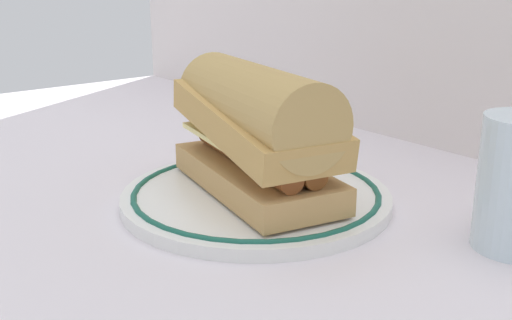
% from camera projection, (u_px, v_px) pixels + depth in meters
% --- Properties ---
extents(ground_plane, '(1.50, 1.50, 0.00)m').
position_uv_depth(ground_plane, '(240.00, 217.00, 0.59)').
color(ground_plane, silver).
extents(plate, '(0.27, 0.27, 0.01)m').
position_uv_depth(plate, '(256.00, 196.00, 0.62)').
color(plate, white).
rests_on(plate, ground_plane).
extents(sausage_sandwich, '(0.22, 0.13, 0.12)m').
position_uv_depth(sausage_sandwich, '(256.00, 128.00, 0.60)').
color(sausage_sandwich, tan).
rests_on(sausage_sandwich, plate).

